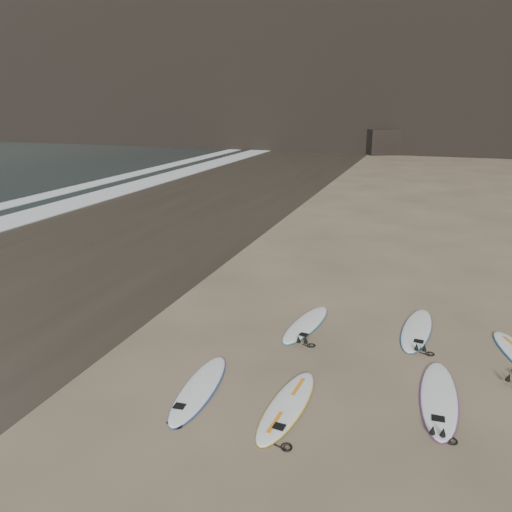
{
  "coord_description": "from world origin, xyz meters",
  "views": [
    {
      "loc": [
        -0.74,
        -8.17,
        5.26
      ],
      "look_at": [
        -4.71,
        3.15,
        1.5
      ],
      "focal_mm": 35.0,
      "sensor_mm": 36.0,
      "label": 1
    }
  ],
  "objects_px": {
    "surfboard_2": "(439,397)",
    "surfboard_5": "(306,324)",
    "surfboard_1": "(287,405)",
    "surfboard_6": "(417,329)",
    "surfboard_0": "(199,388)"
  },
  "relations": [
    {
      "from": "surfboard_0",
      "to": "surfboard_6",
      "type": "relative_size",
      "value": 0.98
    },
    {
      "from": "surfboard_1",
      "to": "surfboard_2",
      "type": "height_order",
      "value": "surfboard_2"
    },
    {
      "from": "surfboard_0",
      "to": "surfboard_6",
      "type": "distance_m",
      "value": 5.53
    },
    {
      "from": "surfboard_1",
      "to": "surfboard_6",
      "type": "xyz_separation_m",
      "value": [
        2.07,
        4.0,
        0.0
      ]
    },
    {
      "from": "surfboard_6",
      "to": "surfboard_2",
      "type": "bearing_deg",
      "value": -74.76
    },
    {
      "from": "surfboard_2",
      "to": "surfboard_5",
      "type": "bearing_deg",
      "value": 142.16
    },
    {
      "from": "surfboard_1",
      "to": "surfboard_6",
      "type": "relative_size",
      "value": 0.96
    },
    {
      "from": "surfboard_2",
      "to": "surfboard_6",
      "type": "bearing_deg",
      "value": 98.6
    },
    {
      "from": "surfboard_1",
      "to": "surfboard_5",
      "type": "distance_m",
      "value": 3.46
    },
    {
      "from": "surfboard_0",
      "to": "surfboard_2",
      "type": "relative_size",
      "value": 0.94
    },
    {
      "from": "surfboard_0",
      "to": "surfboard_1",
      "type": "height_order",
      "value": "surfboard_0"
    },
    {
      "from": "surfboard_1",
      "to": "surfboard_2",
      "type": "xyz_separation_m",
      "value": [
        2.57,
        1.16,
        0.0
      ]
    },
    {
      "from": "surfboard_5",
      "to": "surfboard_6",
      "type": "xyz_separation_m",
      "value": [
        2.57,
        0.57,
        0.0
      ]
    },
    {
      "from": "surfboard_0",
      "to": "surfboard_1",
      "type": "bearing_deg",
      "value": -3.65
    },
    {
      "from": "surfboard_1",
      "to": "surfboard_2",
      "type": "relative_size",
      "value": 0.92
    }
  ]
}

